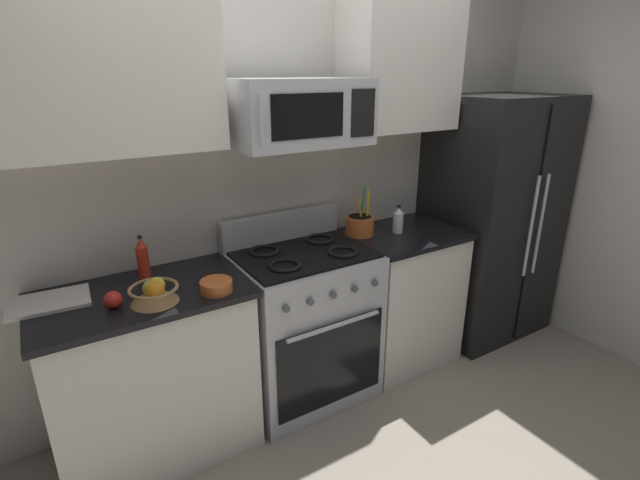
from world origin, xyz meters
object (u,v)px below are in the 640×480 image
cutting_board (49,302)px  apple_loose (113,300)px  refrigerator (491,219)px  utensil_crock (360,225)px  prep_bowl (216,286)px  bottle_vinegar (398,220)px  range_oven (304,324)px  fruit_basket (154,292)px  bottle_hot_sauce (143,258)px  microwave (299,112)px

cutting_board → apple_loose: bearing=-39.3°
refrigerator → utensil_crock: size_ratio=5.24×
apple_loose → prep_bowl: bearing=-11.2°
refrigerator → bottle_vinegar: size_ratio=9.62×
apple_loose → prep_bowl: apple_loose is taller
range_oven → fruit_basket: 0.98m
utensil_crock → bottle_vinegar: bearing=-22.4°
refrigerator → cutting_board: refrigerator is taller
range_oven → utensil_crock: size_ratio=3.30×
cutting_board → utensil_crock: bearing=0.4°
fruit_basket → bottle_vinegar: bearing=5.5°
bottle_vinegar → prep_bowl: size_ratio=1.18×
range_oven → apple_loose: bearing=-174.8°
fruit_basket → prep_bowl: size_ratio=1.42×
cutting_board → prep_bowl: bearing=-22.6°
refrigerator → bottle_vinegar: bearing=177.6°
utensil_crock → cutting_board: size_ratio=1.00×
apple_loose → bottle_hot_sauce: 0.33m
refrigerator → bottle_vinegar: 0.87m
range_oven → prep_bowl: (-0.57, -0.18, 0.47)m
fruit_basket → cutting_board: 0.47m
apple_loose → bottle_vinegar: 1.71m
bottle_vinegar → refrigerator: bearing=-2.4°
microwave → apple_loose: 1.25m
refrigerator → bottle_hot_sauce: 2.40m
microwave → refrigerator: bearing=-1.5°
fruit_basket → bottle_vinegar: 1.55m
range_oven → refrigerator: bearing=-0.6°
range_oven → bottle_vinegar: (0.70, 0.02, 0.52)m
utensil_crock → bottle_vinegar: size_ratio=1.84×
microwave → cutting_board: (-1.24, 0.08, -0.76)m
bottle_hot_sauce → bottle_vinegar: (1.52, -0.15, -0.02)m
refrigerator → bottle_hot_sauce: bearing=175.5°
refrigerator → utensil_crock: bearing=173.2°
utensil_crock → apple_loose: bearing=-172.1°
range_oven → fruit_basket: size_ratio=5.04×
bottle_hot_sauce → prep_bowl: 0.43m
utensil_crock → bottle_hot_sauce: 1.29m
refrigerator → microwave: (-1.57, 0.04, 0.82)m
refrigerator → apple_loose: size_ratio=22.48×
range_oven → prep_bowl: bearing=-162.7°
range_oven → refrigerator: (1.57, -0.02, 0.39)m
refrigerator → cutting_board: size_ratio=5.26×
refrigerator → cutting_board: bearing=177.6°
utensil_crock → range_oven: bearing=-166.5°
refrigerator → cutting_board: 2.81m
microwave → bottle_vinegar: size_ratio=3.91×
utensil_crock → cutting_board: bearing=-179.6°
refrigerator → fruit_basket: bearing=-177.3°
range_oven → cutting_board: size_ratio=3.32×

